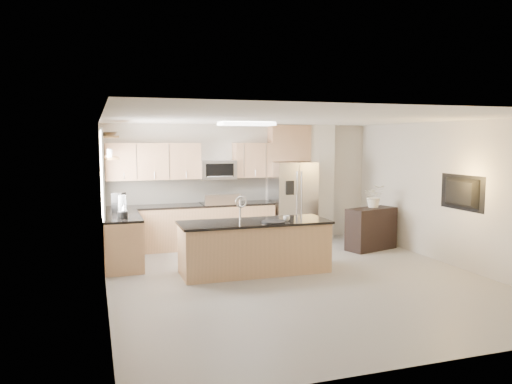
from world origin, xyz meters
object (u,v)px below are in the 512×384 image
object	(u,v)px
blender	(122,208)
flower_vase	(374,190)
refrigerator	(292,202)
bowl	(108,133)
cup	(287,218)
coffee_maker	(119,203)
island	(255,247)
credenza	(371,229)
television	(458,193)
platter	(273,222)
microwave	(218,170)
kettle	(124,209)
range	(219,224)

from	to	relation	value
blender	flower_vase	size ratio (longest dim) A/B	0.56
refrigerator	bowl	size ratio (longest dim) A/B	4.62
cup	coffee_maker	bearing A→B (deg)	147.14
bowl	flower_vase	distance (m)	5.38
island	credenza	xyz separation A→B (m)	(2.85, 0.95, -0.01)
coffee_maker	television	bearing A→B (deg)	-23.45
refrigerator	platter	xyz separation A→B (m)	(-1.34, -2.43, 0.01)
refrigerator	blender	world-z (taller)	refrigerator
microwave	refrigerator	distance (m)	1.82
blender	television	world-z (taller)	television
island	kettle	size ratio (longest dim) A/B	11.14
island	flower_vase	distance (m)	3.21
microwave	television	bearing A→B (deg)	-42.75
coffee_maker	flower_vase	bearing A→B (deg)	-6.23
cup	range	bearing A→B (deg)	103.47
credenza	blender	xyz separation A→B (m)	(-4.98, -0.18, 0.66)
cup	kettle	distance (m)	2.93
bowl	microwave	bearing A→B (deg)	25.74
blender	coffee_maker	distance (m)	0.79
range	credenza	world-z (taller)	range
range	island	world-z (taller)	island
island	credenza	world-z (taller)	island
credenza	kettle	size ratio (longest dim) A/B	4.68
bowl	credenza	bearing A→B (deg)	-3.81
microwave	flower_vase	bearing A→B (deg)	-24.54
blender	kettle	distance (m)	0.42
microwave	island	bearing A→B (deg)	-88.67
microwave	bowl	world-z (taller)	bowl
cup	platter	distance (m)	0.27
range	island	size ratio (longest dim) A/B	0.44
platter	island	bearing A→B (deg)	139.65
kettle	coffee_maker	xyz separation A→B (m)	(-0.07, 0.38, 0.07)
platter	television	size ratio (longest dim) A/B	0.38
blender	bowl	size ratio (longest dim) A/B	1.05
credenza	platter	bearing A→B (deg)	-172.31
platter	coffee_maker	size ratio (longest dim) A/B	1.10
range	coffee_maker	bearing A→B (deg)	-161.80
microwave	television	distance (m)	4.79
platter	bowl	xyz separation A→B (m)	(-2.57, 1.51, 1.49)
television	range	bearing A→B (deg)	48.36
island	cup	world-z (taller)	island
kettle	range	bearing A→B (deg)	27.77
microwave	credenza	bearing A→B (deg)	-26.19
island	blender	world-z (taller)	blender
range	kettle	size ratio (longest dim) A/B	4.93
blender	island	bearing A→B (deg)	-19.99
microwave	refrigerator	size ratio (longest dim) A/B	0.43
range	platter	bearing A→B (deg)	-82.74
refrigerator	bowl	distance (m)	4.28
microwave	credenza	world-z (taller)	microwave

